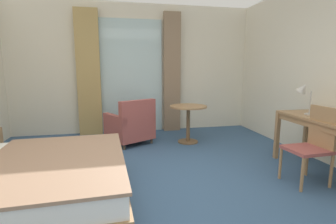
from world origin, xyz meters
name	(u,v)px	position (x,y,z in m)	size (l,w,h in m)	color
ground	(158,192)	(0.00, 0.00, -0.05)	(5.89, 6.51, 0.10)	#38567A
wall_back	(135,69)	(0.00, 3.00, 1.40)	(5.49, 0.12, 2.80)	silver
balcony_glass_door	(131,77)	(-0.09, 2.92, 1.23)	(1.36, 0.02, 2.47)	silver
curtain_panel_left	(89,73)	(-0.98, 2.82, 1.31)	(0.48, 0.10, 2.63)	tan
curtain_panel_right	(172,73)	(0.81, 2.82, 1.31)	(0.38, 0.10, 2.63)	#897056
bed	(14,185)	(-1.49, -0.15, 0.27)	(2.18, 1.94, 1.00)	#9E754C
writing_desk	(330,126)	(2.26, -0.09, 0.68)	(0.61, 1.52, 0.77)	#9E754C
desk_chair	(313,142)	(1.90, -0.23, 0.52)	(0.47, 0.43, 0.96)	#9E4C47
desk_lamp	(304,91)	(2.16, 0.32, 1.10)	(0.20, 0.25, 0.47)	#B7B2A8
armchair_by_window	(131,126)	(-0.19, 1.94, 0.35)	(0.97, 0.97, 0.86)	#9E4C47
round_cafe_table	(188,115)	(0.90, 1.79, 0.53)	(0.71, 0.71, 0.72)	#9E754C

